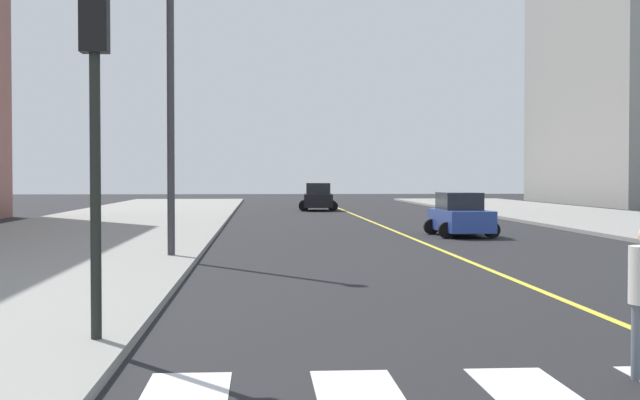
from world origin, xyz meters
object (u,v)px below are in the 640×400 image
at_px(car_blue_nearest, 460,216).
at_px(car_black_second, 318,198).
at_px(street_lamp, 171,77).
at_px(traffic_light_far_corner, 95,84).

bearing_deg(car_blue_nearest, car_black_second, -84.28).
xyz_separation_m(car_black_second, street_lamp, (-6.19, -34.59, 4.08)).
bearing_deg(car_blue_nearest, traffic_light_far_corner, 62.97).
relative_size(car_black_second, traffic_light_far_corner, 0.89).
bearing_deg(traffic_light_far_corner, car_black_second, 82.81).
xyz_separation_m(car_blue_nearest, car_black_second, (-3.78, 25.45, 0.08)).
xyz_separation_m(car_black_second, traffic_light_far_corner, (-5.91, -46.89, 2.61)).
distance_m(car_blue_nearest, traffic_light_far_corner, 23.68).
relative_size(car_blue_nearest, street_lamp, 0.46).
height_order(car_black_second, traffic_light_far_corner, traffic_light_far_corner).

